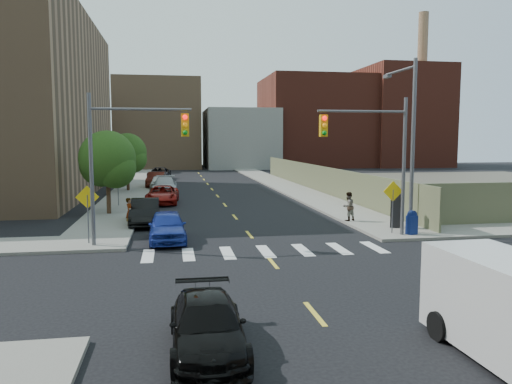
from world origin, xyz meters
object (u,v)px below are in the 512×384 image
object	(u,v)px
parked_car_white	(159,182)
parked_car_grey	(159,173)
parked_car_red	(162,195)
payphone	(396,211)
pedestrian_east	(348,206)
black_sedan	(207,326)
parked_car_blue	(167,226)
pedestrian_west	(129,212)
parked_car_black	(145,212)
parked_car_maroon	(156,180)
parked_car_silver	(165,185)
mailbox	(412,223)

from	to	relation	value
parked_car_white	parked_car_grey	xyz separation A→B (m)	(-0.22, 11.71, 0.07)
parked_car_red	payphone	world-z (taller)	payphone
pedestrian_east	black_sedan	bearing A→B (deg)	36.63
black_sedan	pedestrian_east	distance (m)	19.05
parked_car_grey	parked_car_blue	bearing A→B (deg)	-82.34
pedestrian_east	parked_car_red	bearing A→B (deg)	-68.39
parked_car_grey	payphone	world-z (taller)	payphone
payphone	pedestrian_west	bearing A→B (deg)	-167.41
parked_car_blue	parked_car_black	xyz separation A→B (m)	(-1.30, 5.03, 0.01)
parked_car_grey	pedestrian_east	xyz separation A→B (m)	(11.72, -34.53, 0.25)
parked_car_red	parked_car_maroon	bearing A→B (deg)	96.86
parked_car_silver	parked_car_blue	bearing A→B (deg)	-87.73
parked_car_maroon	parked_car_grey	bearing A→B (deg)	94.04
parked_car_silver	pedestrian_west	xyz separation A→B (m)	(-1.74, -18.48, 0.17)
mailbox	pedestrian_west	bearing A→B (deg)	140.71
mailbox	pedestrian_west	xyz separation A→B (m)	(-14.33, 5.05, 0.18)
parked_car_black	parked_car_white	xyz separation A→B (m)	(0.30, 21.30, -0.07)
parked_car_white	parked_car_grey	distance (m)	11.71
black_sedan	pedestrian_east	size ratio (longest dim) A/B	2.49
parked_car_black	mailbox	xyz separation A→B (m)	(13.53, -6.03, -0.01)
parked_car_silver	pedestrian_east	distance (m)	21.91
parked_car_maroon	payphone	world-z (taller)	payphone
pedestrian_east	parked_car_white	bearing A→B (deg)	-86.72
parked_car_red	black_sedan	world-z (taller)	parked_car_red
parked_car_maroon	black_sedan	distance (m)	40.93
mailbox	pedestrian_east	xyz separation A→B (m)	(-1.73, 4.51, 0.26)
parked_car_blue	pedestrian_west	xyz separation A→B (m)	(-2.10, 4.05, 0.18)
parked_car_blue	parked_car_maroon	distance (m)	27.90
parked_car_black	parked_car_blue	bearing A→B (deg)	-75.87
parked_car_blue	parked_car_red	size ratio (longest dim) A/B	0.87
parked_car_maroon	pedestrian_west	bearing A→B (deg)	-87.43
parked_car_black	pedestrian_west	bearing A→B (deg)	-129.69
pedestrian_east	parked_car_silver	bearing A→B (deg)	-83.72
black_sedan	pedestrian_east	xyz separation A→B (m)	(9.50, 16.51, 0.39)
parked_car_black	pedestrian_east	distance (m)	11.90
parked_car_red	pedestrian_west	distance (m)	10.52
parked_car_blue	parked_car_red	bearing A→B (deg)	90.41
parked_car_blue	pedestrian_east	size ratio (longest dim) A/B	2.55
mailbox	pedestrian_east	distance (m)	4.84
parked_car_black	pedestrian_east	bearing A→B (deg)	-7.70
parked_car_red	parked_car_grey	bearing A→B (deg)	95.12
parked_car_black	pedestrian_east	size ratio (longest dim) A/B	2.68
parked_car_blue	parked_car_black	world-z (taller)	parked_car_black
parked_car_maroon	parked_car_grey	xyz separation A→B (m)	(0.08, 10.17, -0.04)
mailbox	pedestrian_west	world-z (taller)	pedestrian_west
payphone	parked_car_red	bearing A→B (deg)	158.10
parked_car_black	parked_car_maroon	size ratio (longest dim) A/B	0.95
parked_car_maroon	payphone	size ratio (longest dim) A/B	2.59
parked_car_red	payphone	size ratio (longest dim) A/B	2.72
parked_car_white	pedestrian_west	bearing A→B (deg)	-89.82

